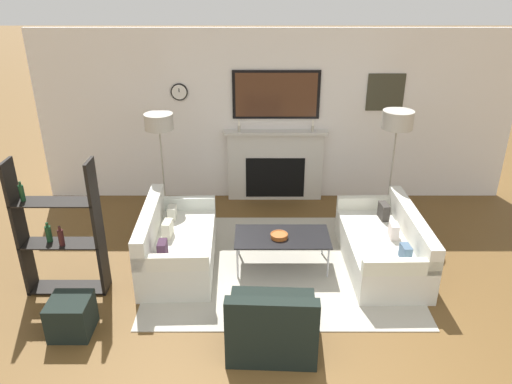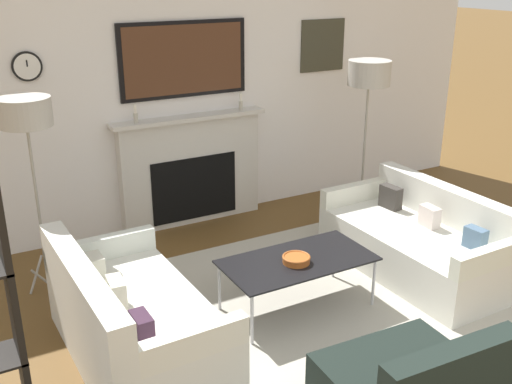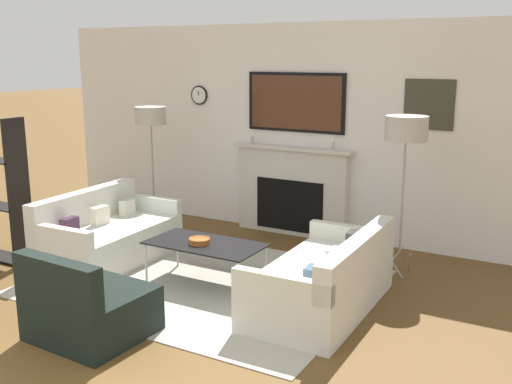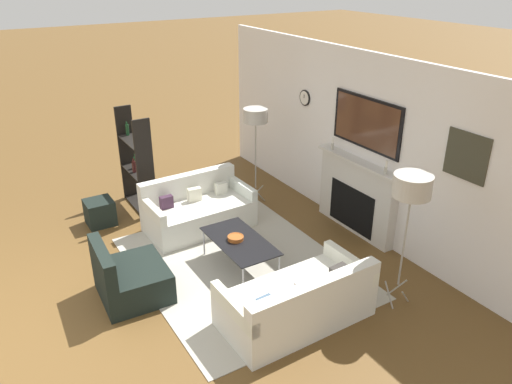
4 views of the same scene
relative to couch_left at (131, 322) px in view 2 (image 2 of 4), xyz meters
name	(u,v)px [view 2 (image 2 of 4)]	position (x,y,z in m)	size (l,w,h in m)	color
fireplace_wall	(185,107)	(1.34, 2.13, 0.95)	(7.45, 0.28, 2.70)	white
area_rug	(293,307)	(1.33, 0.00, -0.28)	(3.27, 2.59, 0.01)	#AEA99A
couch_left	(131,322)	(0.00, 0.00, 0.00)	(0.91, 1.64, 0.80)	silver
couch_right	(420,243)	(2.66, 0.00, -0.02)	(0.91, 1.74, 0.73)	silver
coffee_table	(298,262)	(1.35, -0.01, 0.13)	(1.19, 0.62, 0.44)	black
decorative_bowl	(296,259)	(1.31, -0.05, 0.18)	(0.22, 0.22, 0.06)	#AE5521
floor_lamp_left	(25,116)	(-0.33, 1.26, 1.23)	(0.40, 0.40, 1.66)	#9E998E
floor_lamp_right	(369,75)	(3.00, 1.26, 1.26)	(0.43, 0.43, 1.70)	#9E998E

